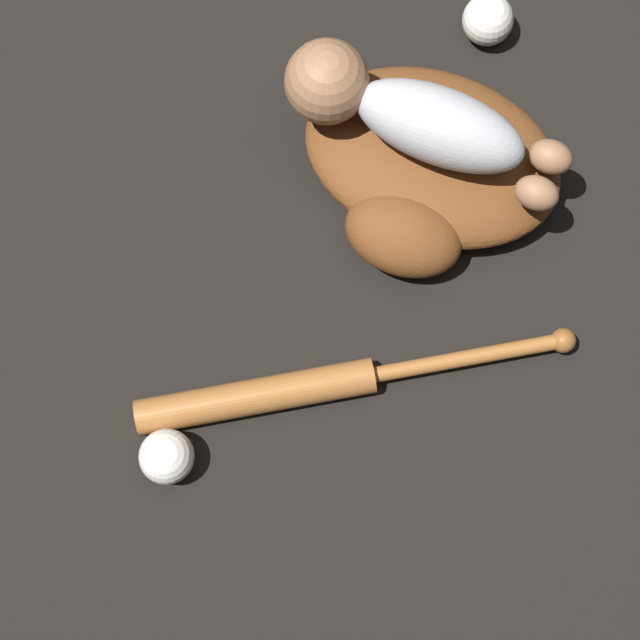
{
  "coord_description": "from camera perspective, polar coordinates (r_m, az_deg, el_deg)",
  "views": [
    {
      "loc": [
        0.01,
        0.62,
        1.38
      ],
      "look_at": [
        0.08,
        0.27,
        0.07
      ],
      "focal_mm": 60.0,
      "sensor_mm": 36.0,
      "label": 1
    }
  ],
  "objects": [
    {
      "name": "ground_plane",
      "position": [
        1.51,
        5.18,
        8.39
      ],
      "size": [
        6.0,
        6.0,
        0.0
      ],
      "primitive_type": "plane",
      "color": "black"
    },
    {
      "name": "baseball_glove",
      "position": [
        1.46,
        5.75,
        8.0
      ],
      "size": [
        0.39,
        0.34,
        0.09
      ],
      "color": "brown",
      "rests_on": "ground"
    },
    {
      "name": "baby_figure",
      "position": [
        1.38,
        4.58,
        10.93
      ],
      "size": [
        0.39,
        0.17,
        0.11
      ],
      "color": "#B2B2B7",
      "rests_on": "baseball_glove"
    },
    {
      "name": "baseball_bat",
      "position": [
        1.38,
        -1.13,
        -3.68
      ],
      "size": [
        0.55,
        0.25,
        0.05
      ],
      "color": "#9E602D",
      "rests_on": "ground"
    },
    {
      "name": "baseball",
      "position": [
        1.37,
        -8.18,
        -7.22
      ],
      "size": [
        0.07,
        0.07,
        0.07
      ],
      "color": "white",
      "rests_on": "ground"
    },
    {
      "name": "baseball_spare",
      "position": [
        1.58,
        8.94,
        15.54
      ],
      "size": [
        0.07,
        0.07,
        0.07
      ],
      "color": "white",
      "rests_on": "ground"
    }
  ]
}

